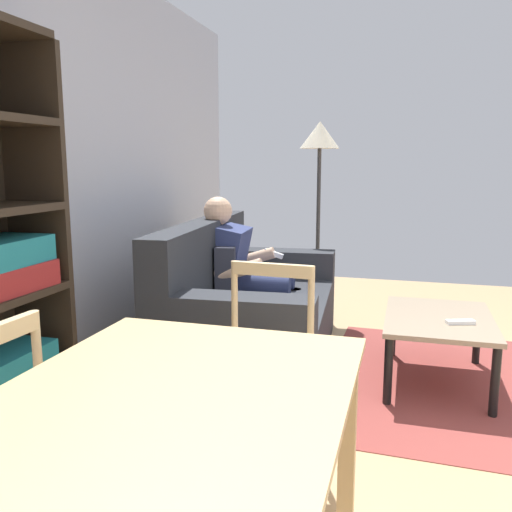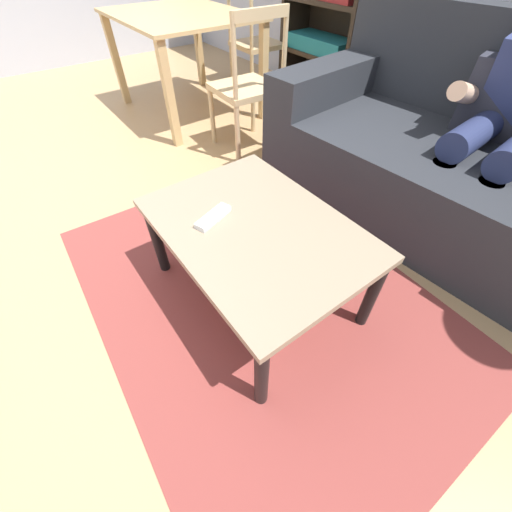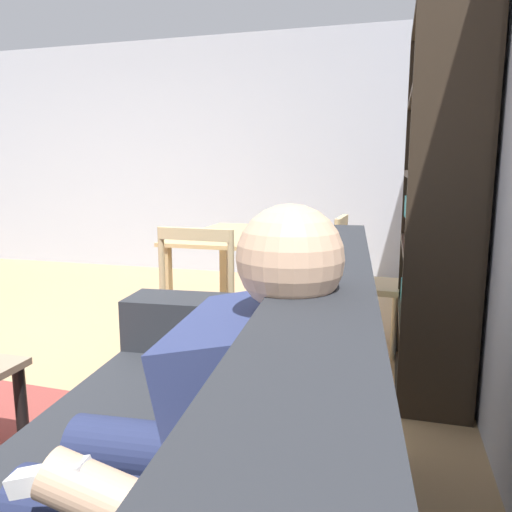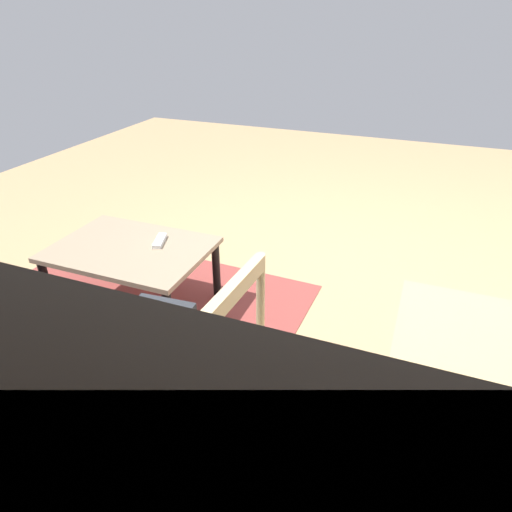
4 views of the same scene
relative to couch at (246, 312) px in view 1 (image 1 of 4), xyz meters
name	(u,v)px [view 1 (image 1 of 4)]	position (x,y,z in m)	size (l,w,h in m)	color
couch	(246,312)	(0.00, 0.00, 0.00)	(1.91, 1.13, 0.98)	#282B30
person_lounging	(246,270)	(0.21, 0.06, 0.26)	(0.61, 0.87, 1.15)	navy
coffee_table	(438,325)	(-0.07, -1.29, 0.03)	(0.91, 0.65, 0.44)	gray
tv_remote	(460,322)	(-0.20, -1.40, 0.10)	(0.05, 0.17, 0.02)	white
dining_table	(173,428)	(-2.22, -0.46, 0.30)	(1.21, 0.97, 0.76)	tan
dining_chair_facing_couch	(261,372)	(-1.28, -0.46, 0.10)	(0.44, 0.44, 0.92)	#D1B27F
area_rug	(435,381)	(-0.07, -1.29, -0.34)	(2.00, 1.40, 0.01)	brown
floor_lamp	(320,152)	(1.41, -0.27, 1.13)	(0.36, 0.36, 1.76)	black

